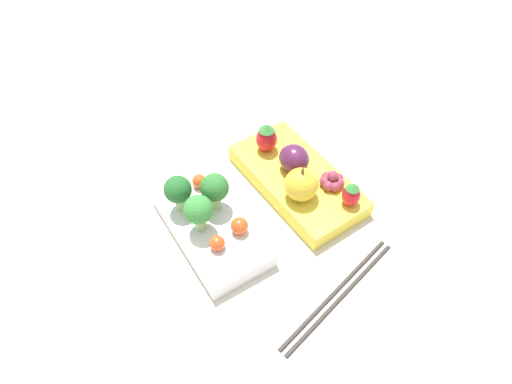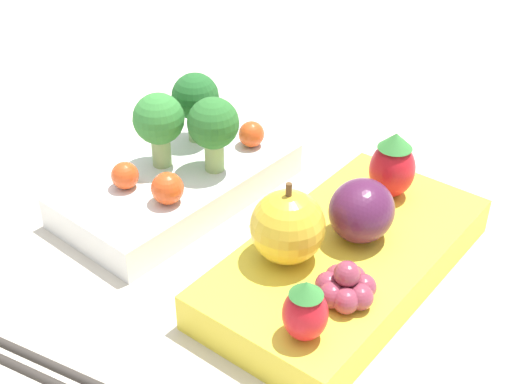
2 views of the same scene
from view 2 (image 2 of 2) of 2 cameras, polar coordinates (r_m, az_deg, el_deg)
ground_plane at (r=0.52m, az=-0.44°, el=-3.47°), size 4.00×4.00×0.00m
bento_box_savoury at (r=0.55m, az=-6.20°, el=0.61°), size 0.20×0.13×0.03m
bento_box_fruit at (r=0.48m, az=7.20°, el=-5.46°), size 0.22×0.13×0.03m
broccoli_floret_0 at (r=0.57m, az=-4.87°, el=7.43°), size 0.04×0.04×0.06m
broccoli_floret_1 at (r=0.53m, az=-7.78°, el=5.62°), size 0.04×0.04×0.06m
broccoli_floret_2 at (r=0.52m, az=-3.44°, el=5.30°), size 0.04×0.04×0.06m
cherry_tomato_0 at (r=0.57m, az=-0.37°, el=4.65°), size 0.02×0.02×0.02m
cherry_tomato_1 at (r=0.50m, az=-7.09°, el=0.30°), size 0.02×0.02×0.02m
cherry_tomato_2 at (r=0.52m, az=-10.44°, el=1.31°), size 0.02×0.02×0.02m
apple at (r=0.44m, az=2.55°, el=-2.80°), size 0.05×0.05×0.06m
strawberry_0 at (r=0.51m, az=10.87°, el=2.08°), size 0.03×0.03×0.05m
strawberry_1 at (r=0.39m, az=3.97°, el=-9.44°), size 0.03×0.03×0.04m
plum at (r=0.46m, az=8.45°, el=-1.47°), size 0.05×0.04×0.04m
grape_cluster at (r=0.42m, az=7.20°, el=-7.52°), size 0.04×0.04×0.03m
chopsticks_pair at (r=0.43m, az=-14.37°, el=-14.44°), size 0.03×0.21×0.01m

